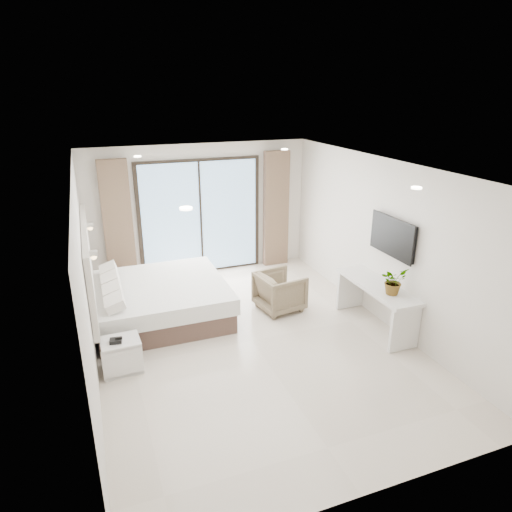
# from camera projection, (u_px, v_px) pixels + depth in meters

# --- Properties ---
(ground) EXTENTS (6.20, 6.20, 0.00)m
(ground) POSITION_uv_depth(u_px,v_px,m) (252.00, 341.00, 7.14)
(ground) COLOR beige
(ground) RESTS_ON ground
(room_shell) EXTENTS (4.62, 6.22, 2.72)m
(room_shell) POSITION_uv_depth(u_px,v_px,m) (221.00, 230.00, 7.30)
(room_shell) COLOR silver
(room_shell) RESTS_ON ground
(bed) EXTENTS (2.20, 2.09, 0.75)m
(bed) POSITION_uv_depth(u_px,v_px,m) (159.00, 300.00, 7.77)
(bed) COLOR brown
(bed) RESTS_ON ground
(nightstand) EXTENTS (0.53, 0.44, 0.47)m
(nightstand) POSITION_uv_depth(u_px,v_px,m) (122.00, 355.00, 6.33)
(nightstand) COLOR silver
(nightstand) RESTS_ON ground
(phone) EXTENTS (0.18, 0.15, 0.05)m
(phone) POSITION_uv_depth(u_px,v_px,m) (116.00, 341.00, 6.17)
(phone) COLOR black
(phone) RESTS_ON nightstand
(console_desk) EXTENTS (0.53, 1.69, 0.77)m
(console_desk) POSITION_uv_depth(u_px,v_px,m) (376.00, 296.00, 7.36)
(console_desk) COLOR silver
(console_desk) RESTS_ON ground
(plant) EXTENTS (0.46, 0.49, 0.33)m
(plant) POSITION_uv_depth(u_px,v_px,m) (393.00, 284.00, 6.90)
(plant) COLOR #33662D
(plant) RESTS_ON console_desk
(armchair) EXTENTS (0.79, 0.83, 0.75)m
(armchair) POSITION_uv_depth(u_px,v_px,m) (280.00, 290.00, 8.04)
(armchair) COLOR #806B54
(armchair) RESTS_ON ground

